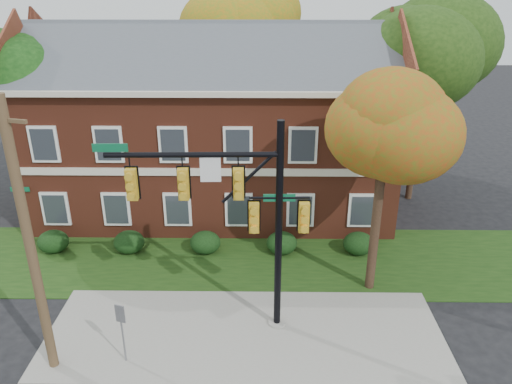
{
  "coord_description": "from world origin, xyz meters",
  "views": [
    {
      "loc": [
        0.58,
        -13.27,
        11.72
      ],
      "look_at": [
        0.37,
        3.0,
        4.67
      ],
      "focal_mm": 35.0,
      "sensor_mm": 36.0,
      "label": 1
    }
  ],
  "objects_px": {
    "tree_far_rear": "(243,26)",
    "tree_left_rear": "(10,89)",
    "hedge_left": "(129,242)",
    "apartment_building": "(213,117)",
    "hedge_far_left": "(53,242)",
    "utility_pole": "(30,245)",
    "tree_right_rear": "(435,53)",
    "tree_near_right": "(393,131)",
    "hedge_far_right": "(358,243)",
    "hedge_center": "(205,243)",
    "hedge_right": "(282,243)",
    "traffic_signal": "(237,207)",
    "sign_post": "(121,324)"
  },
  "relations": [
    {
      "from": "apartment_building",
      "to": "tree_far_rear",
      "type": "relative_size",
      "value": 1.63
    },
    {
      "from": "apartment_building",
      "to": "hedge_far_right",
      "type": "relative_size",
      "value": 13.43
    },
    {
      "from": "tree_far_rear",
      "to": "tree_left_rear",
      "type": "bearing_deg",
      "value": -141.03
    },
    {
      "from": "traffic_signal",
      "to": "sign_post",
      "type": "xyz_separation_m",
      "value": [
        -3.64,
        -1.9,
        -3.24
      ]
    },
    {
      "from": "tree_left_rear",
      "to": "utility_pole",
      "type": "xyz_separation_m",
      "value": [
        5.56,
        -11.5,
        -2.13
      ]
    },
    {
      "from": "hedge_far_left",
      "to": "utility_pole",
      "type": "relative_size",
      "value": 0.16
    },
    {
      "from": "hedge_far_left",
      "to": "tree_right_rear",
      "type": "bearing_deg",
      "value": 18.45
    },
    {
      "from": "hedge_left",
      "to": "apartment_building",
      "type": "bearing_deg",
      "value": 56.33
    },
    {
      "from": "apartment_building",
      "to": "hedge_center",
      "type": "bearing_deg",
      "value": -90.0
    },
    {
      "from": "utility_pole",
      "to": "hedge_far_right",
      "type": "bearing_deg",
      "value": 48.92
    },
    {
      "from": "hedge_left",
      "to": "tree_left_rear",
      "type": "xyz_separation_m",
      "value": [
        -6.23,
        4.14,
        6.16
      ]
    },
    {
      "from": "tree_far_rear",
      "to": "utility_pole",
      "type": "height_order",
      "value": "tree_far_rear"
    },
    {
      "from": "hedge_left",
      "to": "hedge_right",
      "type": "height_order",
      "value": "same"
    },
    {
      "from": "hedge_left",
      "to": "hedge_center",
      "type": "relative_size",
      "value": 1.0
    },
    {
      "from": "tree_far_rear",
      "to": "apartment_building",
      "type": "bearing_deg",
      "value": -99.71
    },
    {
      "from": "tree_left_rear",
      "to": "tree_far_rear",
      "type": "xyz_separation_m",
      "value": [
        11.07,
        8.96,
        2.16
      ]
    },
    {
      "from": "hedge_center",
      "to": "sign_post",
      "type": "bearing_deg",
      "value": -104.73
    },
    {
      "from": "hedge_far_left",
      "to": "hedge_right",
      "type": "xyz_separation_m",
      "value": [
        10.5,
        0.0,
        0.0
      ]
    },
    {
      "from": "hedge_far_left",
      "to": "sign_post",
      "type": "relative_size",
      "value": 0.62
    },
    {
      "from": "utility_pole",
      "to": "tree_right_rear",
      "type": "bearing_deg",
      "value": 56.56
    },
    {
      "from": "tree_right_rear",
      "to": "sign_post",
      "type": "relative_size",
      "value": 4.69
    },
    {
      "from": "hedge_far_left",
      "to": "hedge_right",
      "type": "distance_m",
      "value": 10.5
    },
    {
      "from": "apartment_building",
      "to": "hedge_center",
      "type": "relative_size",
      "value": 13.43
    },
    {
      "from": "hedge_far_left",
      "to": "hedge_left",
      "type": "relative_size",
      "value": 1.0
    },
    {
      "from": "hedge_far_right",
      "to": "utility_pole",
      "type": "relative_size",
      "value": 0.16
    },
    {
      "from": "hedge_left",
      "to": "sign_post",
      "type": "xyz_separation_m",
      "value": [
        1.62,
        -7.14,
        1.01
      ]
    },
    {
      "from": "hedge_right",
      "to": "traffic_signal",
      "type": "height_order",
      "value": "traffic_signal"
    },
    {
      "from": "hedge_far_right",
      "to": "apartment_building",
      "type": "bearing_deg",
      "value": 143.11
    },
    {
      "from": "hedge_far_right",
      "to": "traffic_signal",
      "type": "distance_m",
      "value": 8.54
    },
    {
      "from": "tree_right_rear",
      "to": "traffic_signal",
      "type": "relative_size",
      "value": 1.38
    },
    {
      "from": "hedge_left",
      "to": "tree_near_right",
      "type": "relative_size",
      "value": 0.16
    },
    {
      "from": "hedge_center",
      "to": "hedge_far_right",
      "type": "xyz_separation_m",
      "value": [
        7.0,
        0.0,
        0.0
      ]
    },
    {
      "from": "tree_right_rear",
      "to": "tree_far_rear",
      "type": "distance_m",
      "value": 12.2
    },
    {
      "from": "traffic_signal",
      "to": "hedge_left",
      "type": "bearing_deg",
      "value": 133.69
    },
    {
      "from": "hedge_left",
      "to": "traffic_signal",
      "type": "height_order",
      "value": "traffic_signal"
    },
    {
      "from": "hedge_far_left",
      "to": "tree_left_rear",
      "type": "xyz_separation_m",
      "value": [
        -2.73,
        4.14,
        6.16
      ]
    },
    {
      "from": "utility_pole",
      "to": "apartment_building",
      "type": "bearing_deg",
      "value": 87.23
    },
    {
      "from": "hedge_right",
      "to": "tree_left_rear",
      "type": "bearing_deg",
      "value": 162.63
    },
    {
      "from": "utility_pole",
      "to": "hedge_center",
      "type": "bearing_deg",
      "value": 76.0
    },
    {
      "from": "tree_near_right",
      "to": "traffic_signal",
      "type": "height_order",
      "value": "tree_near_right"
    },
    {
      "from": "tree_left_rear",
      "to": "tree_right_rear",
      "type": "xyz_separation_m",
      "value": [
        21.05,
        1.97,
        1.44
      ]
    },
    {
      "from": "tree_left_rear",
      "to": "hedge_center",
      "type": "bearing_deg",
      "value": -23.04
    },
    {
      "from": "hedge_far_left",
      "to": "hedge_far_right",
      "type": "height_order",
      "value": "same"
    },
    {
      "from": "hedge_far_left",
      "to": "hedge_far_right",
      "type": "relative_size",
      "value": 1.0
    },
    {
      "from": "tree_far_rear",
      "to": "traffic_signal",
      "type": "height_order",
      "value": "tree_far_rear"
    },
    {
      "from": "hedge_left",
      "to": "tree_far_rear",
      "type": "xyz_separation_m",
      "value": [
        4.84,
        13.09,
        8.32
      ]
    },
    {
      "from": "hedge_left",
      "to": "tree_left_rear",
      "type": "bearing_deg",
      "value": 146.41
    },
    {
      "from": "sign_post",
      "to": "tree_near_right",
      "type": "bearing_deg",
      "value": 42.67
    },
    {
      "from": "hedge_right",
      "to": "tree_right_rear",
      "type": "xyz_separation_m",
      "value": [
        7.81,
        6.11,
        7.6
      ]
    },
    {
      "from": "utility_pole",
      "to": "hedge_right",
      "type": "bearing_deg",
      "value": 59.36
    }
  ]
}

